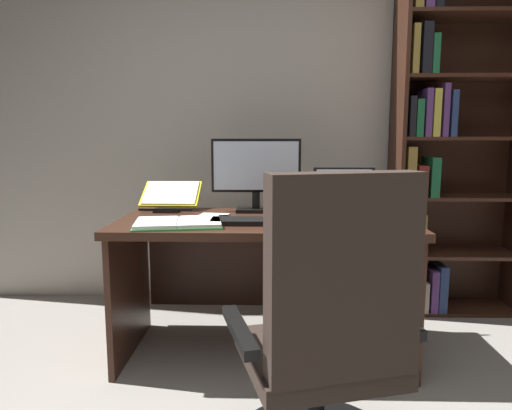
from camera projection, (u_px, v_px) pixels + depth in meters
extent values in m
cube|color=#B2ADA3|center=(299.00, 95.00, 3.20)|extent=(4.98, 0.12, 2.87)
cube|color=#381E14|center=(264.00, 223.00, 2.41)|extent=(1.51, 0.74, 0.04)
cube|color=#381E14|center=(130.00, 289.00, 2.48)|extent=(0.03, 0.68, 0.69)
cube|color=#381E14|center=(400.00, 292.00, 2.44)|extent=(0.03, 0.68, 0.69)
cube|color=#381E14|center=(265.00, 266.00, 2.80)|extent=(1.39, 0.03, 0.48)
cube|color=#381E14|center=(397.00, 138.00, 2.98)|extent=(0.02, 0.33, 2.28)
cube|color=#381E14|center=(451.00, 138.00, 3.13)|extent=(0.83, 0.01, 2.28)
cube|color=#381E14|center=(450.00, 307.00, 3.14)|extent=(0.78, 0.31, 0.02)
cube|color=maroon|center=(401.00, 284.00, 3.09)|extent=(0.05, 0.24, 0.33)
cube|color=black|center=(408.00, 292.00, 3.11)|extent=(0.03, 0.26, 0.20)
cube|color=gold|center=(416.00, 284.00, 3.08)|extent=(0.03, 0.24, 0.32)
cube|color=gray|center=(421.00, 293.00, 3.10)|extent=(0.03, 0.25, 0.20)
cube|color=#512D66|center=(429.00, 287.00, 3.09)|extent=(0.05, 0.26, 0.28)
cube|color=navy|center=(438.00, 286.00, 3.08)|extent=(0.05, 0.23, 0.30)
cube|color=#381E14|center=(453.00, 253.00, 3.08)|extent=(0.78, 0.31, 0.02)
cube|color=#195633|center=(403.00, 230.00, 3.02)|extent=(0.04, 0.21, 0.30)
cube|color=black|center=(411.00, 236.00, 3.02)|extent=(0.03, 0.20, 0.23)
cube|color=olive|center=(418.00, 233.00, 3.02)|extent=(0.05, 0.22, 0.27)
cube|color=#381E14|center=(457.00, 197.00, 3.03)|extent=(0.78, 0.31, 0.02)
cube|color=olive|center=(408.00, 172.00, 2.96)|extent=(0.05, 0.20, 0.31)
cube|color=maroon|center=(418.00, 180.00, 2.98)|extent=(0.06, 0.23, 0.20)
cube|color=#195633|center=(430.00, 177.00, 2.97)|extent=(0.06, 0.22, 0.25)
cube|color=#381E14|center=(461.00, 138.00, 2.97)|extent=(0.78, 0.31, 0.02)
cube|color=black|center=(408.00, 117.00, 2.92)|extent=(0.04, 0.22, 0.25)
cube|color=#195633|center=(415.00, 119.00, 2.92)|extent=(0.04, 0.23, 0.23)
cube|color=#512D66|center=(424.00, 113.00, 2.91)|extent=(0.04, 0.22, 0.29)
cube|color=gold|center=(432.00, 113.00, 2.91)|extent=(0.04, 0.22, 0.29)
cube|color=#512D66|center=(441.00, 111.00, 2.90)|extent=(0.03, 0.21, 0.32)
cube|color=navy|center=(448.00, 114.00, 2.91)|extent=(0.04, 0.22, 0.28)
cube|color=#381E14|center=(464.00, 78.00, 2.92)|extent=(0.78, 0.31, 0.02)
cube|color=olive|center=(411.00, 52.00, 2.87)|extent=(0.04, 0.24, 0.29)
cube|color=black|center=(421.00, 51.00, 2.88)|extent=(0.06, 0.26, 0.30)
cube|color=#195633|center=(430.00, 56.00, 2.87)|extent=(0.04, 0.23, 0.23)
cube|color=#381E14|center=(468.00, 15.00, 2.86)|extent=(0.78, 0.31, 0.02)
cylinder|color=black|center=(316.00, 405.00, 1.67)|extent=(0.06, 0.06, 0.30)
cube|color=#2D231E|center=(317.00, 356.00, 1.64)|extent=(0.61, 0.59, 0.07)
cube|color=#2D231E|center=(343.00, 277.00, 1.40)|extent=(0.48, 0.22, 0.63)
cube|color=black|center=(239.00, 330.00, 1.56)|extent=(0.15, 0.38, 0.04)
cube|color=black|center=(390.00, 315.00, 1.69)|extent=(0.15, 0.38, 0.04)
cube|color=black|center=(256.00, 210.00, 2.64)|extent=(0.22, 0.16, 0.02)
cylinder|color=black|center=(256.00, 200.00, 2.63)|extent=(0.04, 0.04, 0.09)
cube|color=black|center=(256.00, 166.00, 2.61)|extent=(0.50, 0.02, 0.30)
cube|color=silver|center=(256.00, 166.00, 2.59)|extent=(0.47, 0.00, 0.27)
cube|color=black|center=(348.00, 211.00, 2.59)|extent=(0.36, 0.24, 0.02)
cube|color=#2D2D30|center=(349.00, 209.00, 2.57)|extent=(0.31, 0.13, 0.00)
cube|color=black|center=(344.00, 187.00, 2.71)|extent=(0.36, 0.06, 0.22)
cube|color=silver|center=(344.00, 187.00, 2.71)|extent=(0.32, 0.05, 0.20)
cube|color=black|center=(254.00, 221.00, 2.27)|extent=(0.42, 0.15, 0.02)
ellipsoid|color=black|center=(315.00, 220.00, 2.26)|extent=(0.06, 0.10, 0.04)
cube|color=black|center=(167.00, 211.00, 2.64)|extent=(0.14, 0.12, 0.01)
cube|color=black|center=(166.00, 210.00, 2.59)|extent=(0.30, 0.01, 0.01)
cube|color=yellow|center=(171.00, 194.00, 2.74)|extent=(0.34, 0.23, 0.13)
cube|color=white|center=(171.00, 192.00, 2.73)|extent=(0.31, 0.21, 0.11)
cube|color=green|center=(156.00, 225.00, 2.21)|extent=(0.25, 0.31, 0.01)
cube|color=green|center=(200.00, 224.00, 2.24)|extent=(0.25, 0.31, 0.01)
cube|color=white|center=(156.00, 222.00, 2.21)|extent=(0.23, 0.29, 0.02)
cube|color=white|center=(200.00, 221.00, 2.24)|extent=(0.23, 0.29, 0.02)
cylinder|color=#B7B7BC|center=(178.00, 223.00, 2.23)|extent=(0.06, 0.25, 0.02)
cube|color=white|center=(211.00, 217.00, 2.42)|extent=(0.18, 0.23, 0.01)
cylinder|color=black|center=(215.00, 215.00, 2.42)|extent=(0.14, 0.02, 0.01)
cylinder|color=silver|center=(382.00, 212.00, 2.34)|extent=(0.08, 0.08, 0.09)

